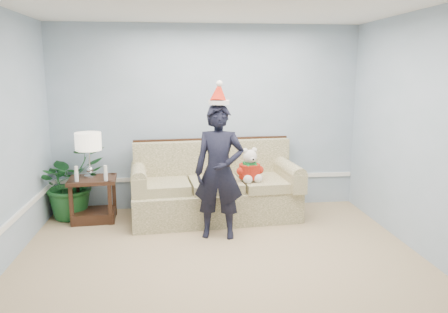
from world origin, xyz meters
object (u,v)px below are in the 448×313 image
(side_table, at_px, (94,204))
(teddy_bear, at_px, (250,169))
(sofa, at_px, (214,190))
(man, at_px, (219,172))
(houseplant, at_px, (71,182))
(table_lamp, at_px, (88,143))

(side_table, height_order, teddy_bear, teddy_bear)
(side_table, distance_m, teddy_bear, 2.20)
(sofa, bearing_deg, side_table, 175.11)
(sofa, bearing_deg, man, -95.72)
(sofa, xyz_separation_m, side_table, (-1.67, -0.00, -0.14))
(side_table, height_order, houseplant, houseplant)
(teddy_bear, bearing_deg, table_lamp, 160.19)
(side_table, relative_size, table_lamp, 1.07)
(sofa, xyz_separation_m, teddy_bear, (0.46, -0.24, 0.35))
(sofa, bearing_deg, houseplant, 169.96)
(sofa, distance_m, man, 0.90)
(houseplant, bearing_deg, side_table, -28.56)
(man, xyz_separation_m, teddy_bear, (0.47, 0.54, -0.10))
(side_table, xyz_separation_m, teddy_bear, (2.13, -0.24, 0.49))
(houseplant, bearing_deg, teddy_bear, -9.62)
(table_lamp, relative_size, man, 0.37)
(houseplant, bearing_deg, man, -25.66)
(table_lamp, xyz_separation_m, teddy_bear, (2.16, -0.27, -0.35))
(teddy_bear, bearing_deg, houseplant, 157.67)
(side_table, relative_size, houseplant, 0.65)
(sofa, bearing_deg, teddy_bear, -32.56)
(man, bearing_deg, sofa, 99.68)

